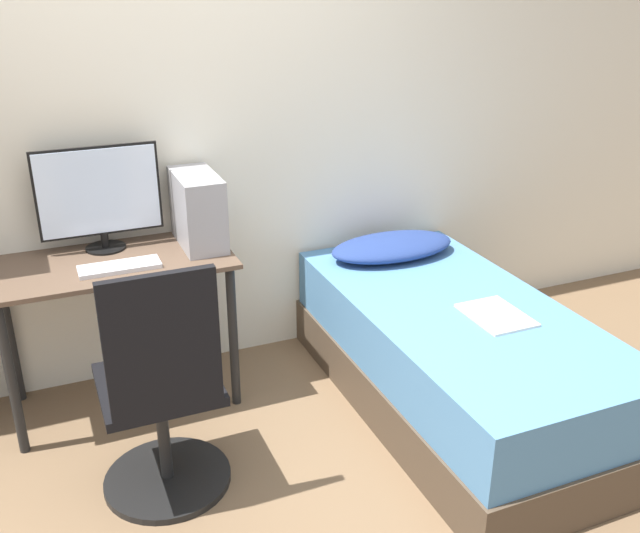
{
  "coord_description": "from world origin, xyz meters",
  "views": [
    {
      "loc": [
        -0.6,
        -1.93,
        2.0
      ],
      "look_at": [
        0.54,
        0.77,
        0.75
      ],
      "focal_mm": 40.0,
      "sensor_mm": 36.0,
      "label": 1
    }
  ],
  "objects_px": {
    "bed": "(455,357)",
    "monitor": "(99,195)",
    "keyboard": "(120,267)",
    "office_chair": "(163,408)",
    "pc_tower": "(198,210)"
  },
  "relations": [
    {
      "from": "monitor",
      "to": "office_chair",
      "type": "bearing_deg",
      "value": -86.24
    },
    {
      "from": "office_chair",
      "to": "pc_tower",
      "type": "distance_m",
      "value": 1.02
    },
    {
      "from": "office_chair",
      "to": "keyboard",
      "type": "xyz_separation_m",
      "value": [
        -0.04,
        0.63,
        0.36
      ]
    },
    {
      "from": "bed",
      "to": "pc_tower",
      "type": "distance_m",
      "value": 1.42
    },
    {
      "from": "keyboard",
      "to": "pc_tower",
      "type": "relative_size",
      "value": 0.89
    },
    {
      "from": "office_chair",
      "to": "monitor",
      "type": "distance_m",
      "value": 1.09
    },
    {
      "from": "office_chair",
      "to": "bed",
      "type": "bearing_deg",
      "value": 3.68
    },
    {
      "from": "keyboard",
      "to": "bed",
      "type": "bearing_deg",
      "value": -20.53
    },
    {
      "from": "office_chair",
      "to": "bed",
      "type": "relative_size",
      "value": 0.56
    },
    {
      "from": "bed",
      "to": "monitor",
      "type": "relative_size",
      "value": 3.29
    },
    {
      "from": "pc_tower",
      "to": "bed",
      "type": "bearing_deg",
      "value": -34.22
    },
    {
      "from": "bed",
      "to": "keyboard",
      "type": "distance_m",
      "value": 1.62
    },
    {
      "from": "bed",
      "to": "office_chair",
      "type": "bearing_deg",
      "value": -176.32
    },
    {
      "from": "office_chair",
      "to": "bed",
      "type": "height_order",
      "value": "office_chair"
    },
    {
      "from": "bed",
      "to": "pc_tower",
      "type": "relative_size",
      "value": 4.65
    }
  ]
}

